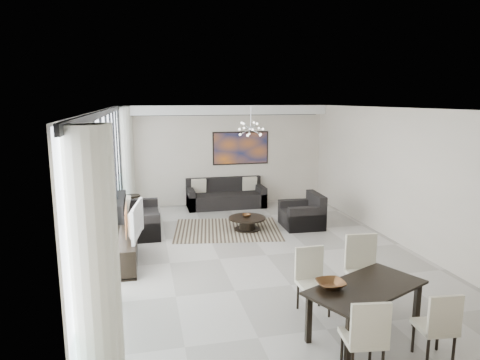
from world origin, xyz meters
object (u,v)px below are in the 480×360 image
object	(u,v)px
sofa_main	(226,197)
dining_table	(366,293)
coffee_table	(247,223)
television	(131,221)
tv_console	(124,251)

from	to	relation	value
sofa_main	dining_table	world-z (taller)	sofa_main
sofa_main	dining_table	distance (m)	7.19
coffee_table	sofa_main	size ratio (longest dim) A/B	0.40
television	dining_table	distance (m)	4.45
dining_table	television	bearing A→B (deg)	133.01
coffee_table	dining_table	distance (m)	4.87
sofa_main	dining_table	bearing A→B (deg)	-86.26
dining_table	tv_console	bearing A→B (deg)	134.40
coffee_table	dining_table	bearing A→B (deg)	-85.25
sofa_main	tv_console	xyz separation A→B (m)	(-2.72, -3.91, -0.01)
coffee_table	tv_console	distance (m)	3.20
television	dining_table	bearing A→B (deg)	-128.42
tv_console	television	bearing A→B (deg)	-3.62
tv_console	dining_table	size ratio (longest dim) A/B	0.93
tv_console	television	distance (m)	0.60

